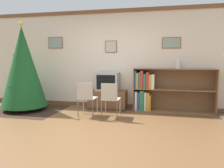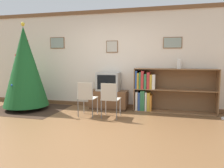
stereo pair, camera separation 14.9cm
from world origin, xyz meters
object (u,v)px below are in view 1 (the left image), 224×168
christmas_tree (23,67)px  vase (178,64)px  folding_chair_left (86,97)px  folding_chair_right (110,98)px  bookshelf (157,90)px  tv_console (108,100)px  television (108,82)px

christmas_tree → vase: bearing=10.3°
folding_chair_left → folding_chair_right: (0.57, 0.00, 0.00)m
folding_chair_right → vase: vase is taller
folding_chair_right → bookshelf: 1.41m
folding_chair_right → bookshelf: bearing=42.9°
folding_chair_left → vase: size_ratio=3.42×
christmas_tree → tv_console: christmas_tree is taller
christmas_tree → television: (2.13, 0.64, -0.40)m
christmas_tree → folding_chair_left: (1.84, -0.27, -0.68)m
christmas_tree → folding_chair_left: christmas_tree is taller
television → folding_chair_right: size_ratio=0.75×
christmas_tree → bookshelf: 3.57m
tv_console → bookshelf: 1.35m
television → bookshelf: bookshelf is taller
tv_console → vase: bearing=2.6°
folding_chair_right → tv_console: bearing=107.7°
television → vase: bearing=2.7°
television → vase: 1.89m
folding_chair_right → vase: bearing=32.8°
television → bookshelf: (1.32, 0.06, -0.20)m
television → christmas_tree: bearing=-163.4°
folding_chair_left → vase: (2.11, 0.99, 0.77)m
television → folding_chair_right: 0.99m
folding_chair_right → vase: 1.98m
christmas_tree → bookshelf: size_ratio=1.13×
bookshelf → folding_chair_right: bearing=-137.1°
tv_console → folding_chair_right: bearing=-72.3°
folding_chair_right → bookshelf: size_ratio=0.40×
tv_console → television: television is taller
vase → folding_chair_right: bearing=-147.2°
folding_chair_left → bookshelf: 1.87m
christmas_tree → tv_console: size_ratio=2.24×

